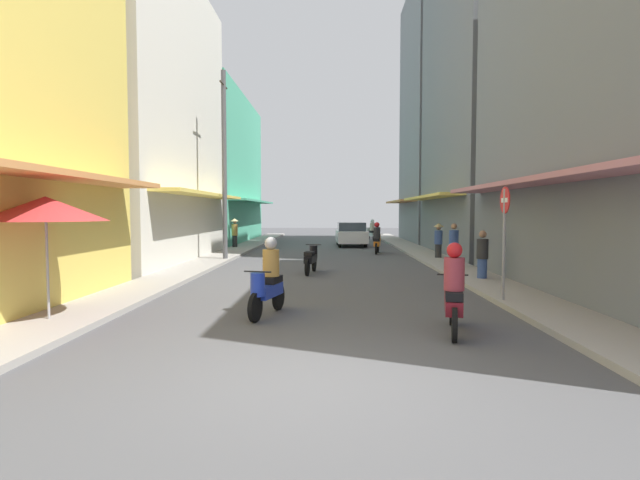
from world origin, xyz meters
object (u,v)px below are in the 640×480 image
motorbike_silver (371,232)px  pedestrian_far (235,232)px  vendor_umbrella (46,209)px  motorbike_orange (377,239)px  pedestrian_crossing (438,239)px  pedestrian_midway (482,257)px  street_sign_no_entry (504,229)px  pedestrian_foreground (454,246)px  parked_car (351,234)px  motorbike_black (311,259)px  motorbike_maroon (454,293)px  motorbike_blue (268,281)px  utility_pole (224,165)px

motorbike_silver → pedestrian_far: size_ratio=1.01×
pedestrian_far → vendor_umbrella: bearing=-89.4°
motorbike_orange → pedestrian_crossing: bearing=-56.3°
pedestrian_midway → street_sign_no_entry: (-0.64, -3.68, 0.95)m
pedestrian_foreground → street_sign_no_entry: size_ratio=0.63×
parked_car → vendor_umbrella: vendor_umbrella is taller
street_sign_no_entry → motorbike_silver: bearing=92.5°
street_sign_no_entry → motorbike_black: bearing=128.7°
pedestrian_far → pedestrian_crossing: 11.85m
pedestrian_midway → pedestrian_foreground: 3.32m
pedestrian_far → vendor_umbrella: 18.86m
motorbike_maroon → pedestrian_midway: 6.76m
pedestrian_far → pedestrian_midway: (9.92, -12.96, -0.21)m
motorbike_orange → parked_car: bearing=101.5°
motorbike_blue → pedestrian_crossing: pedestrian_crossing is taller
street_sign_no_entry → pedestrian_midway: bearing=80.2°
motorbike_black → motorbike_orange: size_ratio=1.00×
motorbike_silver → parked_car: 5.02m
pedestrian_far → pedestrian_crossing: (10.05, -6.27, -0.06)m
motorbike_black → motorbike_silver: motorbike_silver is taller
motorbike_orange → street_sign_no_entry: (1.55, -13.84, 1.01)m
motorbike_black → pedestrian_far: size_ratio=1.05×
motorbike_orange → motorbike_maroon: 16.49m
motorbike_black → motorbike_orange: (2.99, 8.18, 0.20)m
vendor_umbrella → utility_pole: bearing=86.5°
motorbike_black → pedestrian_far: bearing=113.4°
parked_car → pedestrian_foreground: size_ratio=2.47×
pedestrian_crossing → pedestrian_foreground: 3.37m
pedestrian_crossing → pedestrian_foreground: pedestrian_foreground is taller
motorbike_blue → pedestrian_crossing: (5.90, 11.59, 0.20)m
motorbike_blue → pedestrian_midway: (5.77, 4.91, 0.06)m
motorbike_silver → motorbike_blue: bearing=-99.2°
motorbike_orange → utility_pole: 8.62m
motorbike_silver → pedestrian_midway: bearing=-85.3°
motorbike_blue → pedestrian_far: pedestrian_far is taller
motorbike_black → pedestrian_foreground: bearing=14.6°
parked_car → vendor_umbrella: size_ratio=1.75×
utility_pole → motorbike_blue: bearing=-73.7°
pedestrian_far → pedestrian_midway: size_ratio=1.12×
motorbike_maroon → motorbike_silver: size_ratio=1.03×
parked_car → street_sign_no_entry: street_sign_no_entry is taller
motorbike_orange → pedestrian_crossing: size_ratio=1.12×
pedestrian_crossing → pedestrian_midway: 6.69m
parked_car → vendor_umbrella: bearing=-106.8°
motorbike_orange → motorbike_silver: size_ratio=1.03×
parked_car → pedestrian_foreground: bearing=-75.1°
motorbike_silver → utility_pole: (-7.31, -14.24, 3.36)m
pedestrian_midway → motorbike_blue: bearing=-139.6°
motorbike_orange → pedestrian_midway: bearing=-77.8°
motorbike_silver → pedestrian_far: (-8.25, -7.32, 0.27)m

